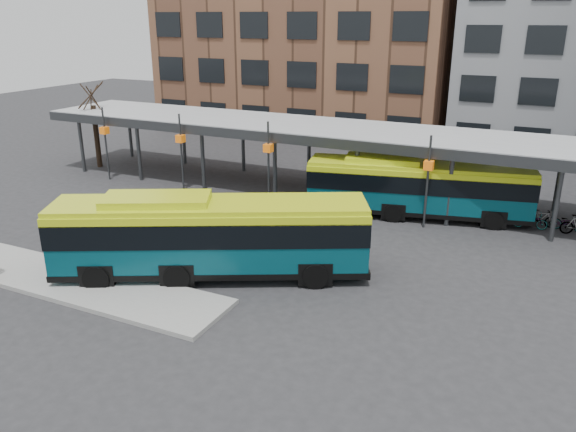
{
  "coord_description": "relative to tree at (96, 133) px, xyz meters",
  "views": [
    {
      "loc": [
        11.37,
        -17.79,
        10.29
      ],
      "look_at": [
        1.1,
        3.69,
        1.8
      ],
      "focal_mm": 35.0,
      "sensor_mm": 36.0,
      "label": 1
    }
  ],
  "objects": [
    {
      "name": "canopy",
      "position": [
        17.94,
        0.87,
        1.47
      ],
      "size": [
        40.0,
        6.53,
        4.8
      ],
      "color": "#999B9E",
      "rests_on": "ground"
    },
    {
      "name": "building_brick",
      "position": [
        8.0,
        20.0,
        8.57
      ],
      "size": [
        26.0,
        14.0,
        22.0
      ],
      "primitive_type": "cube",
      "color": "brown",
      "rests_on": "ground"
    },
    {
      "name": "boarding_island",
      "position": [
        12.5,
        -15.0,
        -2.34
      ],
      "size": [
        14.0,
        3.0,
        0.18
      ],
      "primitive_type": "cube",
      "color": "gray",
      "rests_on": "ground"
    },
    {
      "name": "bike_rack",
      "position": [
        30.82,
        0.08,
        -1.97
      ],
      "size": [
        5.16,
        1.23,
        1.03
      ],
      "color": "slate",
      "rests_on": "ground"
    },
    {
      "name": "bus_rear",
      "position": [
        23.18,
        -0.77,
        -0.75
      ],
      "size": [
        11.97,
        4.95,
        3.23
      ],
      "rotation": [
        0.0,
        0.0,
        0.22
      ],
      "color": "#06404C",
      "rests_on": "ground"
    },
    {
      "name": "bus_front",
      "position": [
        17.21,
        -11.84,
        -0.6
      ],
      "size": [
        12.61,
        8.19,
        3.52
      ],
      "rotation": [
        0.0,
        0.0,
        0.47
      ],
      "color": "#06404C",
      "rests_on": "ground"
    },
    {
      "name": "tree",
      "position": [
        0.0,
        0.0,
        0.0
      ],
      "size": [
        1.64,
        1.64,
        5.6
      ],
      "color": "black",
      "rests_on": "ground"
    },
    {
      "name": "ground",
      "position": [
        18.0,
        -12.0,
        -2.43
      ],
      "size": [
        120.0,
        120.0,
        0.0
      ],
      "primitive_type": "plane",
      "color": "#28282B",
      "rests_on": "ground"
    }
  ]
}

